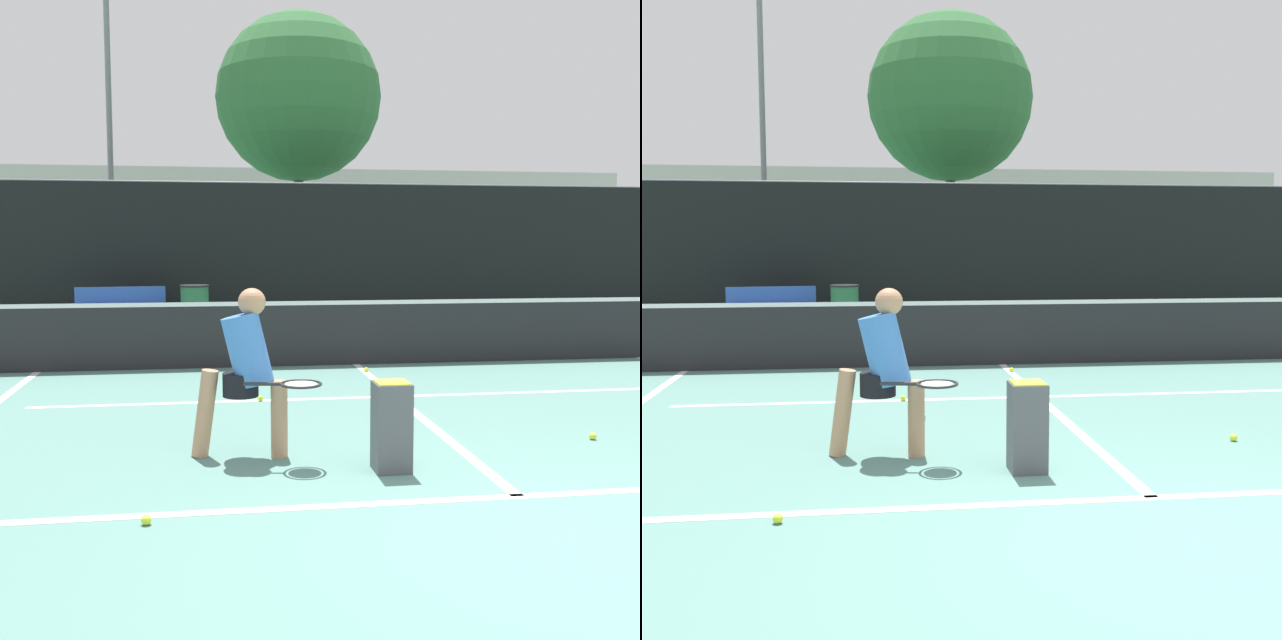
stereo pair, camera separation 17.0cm
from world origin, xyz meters
TOP-DOWN VIEW (x-y plane):
  - ground_plane at (0.00, 0.00)m, footprint 100.00×100.00m
  - court_baseline_near at (0.00, 0.75)m, footprint 11.00×0.10m
  - court_service_line at (0.00, 4.25)m, footprint 8.25×0.10m
  - court_center_mark at (0.00, 3.68)m, footprint 0.10×5.86m
  - net at (0.00, 6.61)m, footprint 11.09×0.09m
  - fence_back at (0.00, 13.19)m, footprint 24.00×0.06m
  - player_practicing at (-1.84, 2.03)m, footprint 1.09×0.67m
  - tennis_ball_scattered_0 at (-1.58, 4.23)m, footprint 0.07×0.07m
  - tennis_ball_scattered_1 at (0.01, 5.95)m, footprint 0.07×0.07m
  - tennis_ball_scattered_2 at (-1.42, 3.29)m, footprint 0.07×0.07m
  - tennis_ball_scattered_4 at (-2.55, 0.59)m, footprint 0.07×0.07m
  - tennis_ball_scattered_5 at (1.30, 2.11)m, footprint 0.07×0.07m
  - ball_hopper at (-0.74, 1.48)m, footprint 0.28×0.28m
  - courtside_bench at (-3.98, 12.15)m, footprint 1.91×0.63m
  - trash_bin at (-2.43, 11.86)m, footprint 0.61×0.61m
  - parked_car at (3.91, 16.57)m, footprint 1.77×4.48m
  - floodlight_mast at (-4.84, 18.09)m, footprint 1.10×0.24m
  - tree_west at (-4.77, 22.32)m, footprint 2.93×2.93m
  - tree_mid at (0.45, 17.38)m, footprint 4.67×4.67m
  - building_far at (0.00, 32.09)m, footprint 36.00×2.40m

SIDE VIEW (x-z plane):
  - ground_plane at x=0.00m, z-range 0.00..0.00m
  - court_baseline_near at x=0.00m, z-range 0.00..0.01m
  - court_service_line at x=0.00m, z-range 0.00..0.01m
  - court_center_mark at x=0.00m, z-range 0.00..0.01m
  - tennis_ball_scattered_0 at x=-1.58m, z-range 0.00..0.07m
  - tennis_ball_scattered_1 at x=0.01m, z-range 0.00..0.07m
  - tennis_ball_scattered_2 at x=-1.42m, z-range 0.00..0.07m
  - tennis_ball_scattered_4 at x=-2.55m, z-range 0.00..0.07m
  - tennis_ball_scattered_5 at x=1.30m, z-range 0.00..0.07m
  - ball_hopper at x=-0.74m, z-range 0.02..0.73m
  - trash_bin at x=-2.43m, z-range 0.00..0.91m
  - courtside_bench at x=-3.98m, z-range 0.05..0.91m
  - net at x=0.00m, z-range -0.02..1.05m
  - parked_car at x=3.91m, z-range -0.11..1.29m
  - player_practicing at x=-1.84m, z-range 0.05..1.48m
  - fence_back at x=0.00m, z-range -0.01..3.17m
  - building_far at x=0.00m, z-range 0.00..5.26m
  - tree_west at x=-4.77m, z-range 1.24..4.70m
  - floodlight_mast at x=-4.84m, z-range 1.19..10.54m
  - tree_mid at x=0.45m, z-range 1.76..9.97m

